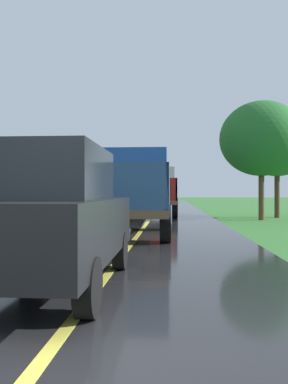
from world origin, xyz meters
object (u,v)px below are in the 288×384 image
(banana_truck_far, at_px, (156,191))
(roadside_tree_near_left, at_px, (261,139))
(banana_truck_near, at_px, (134,190))
(roadside_tree_mid_right, at_px, (70,153))
(following_car, at_px, (52,216))
(roadside_tree_far_left, at_px, (277,145))

(banana_truck_far, relative_size, roadside_tree_near_left, 0.98)
(banana_truck_near, bearing_deg, roadside_tree_mid_right, 112.58)
(roadside_tree_near_left, xyz_separation_m, following_car, (-6.16, -14.40, -2.99))
(following_car, bearing_deg, banana_truck_near, 86.44)
(banana_truck_far, bearing_deg, following_car, -92.69)
(banana_truck_far, bearing_deg, roadside_tree_mid_right, 146.12)
(roadside_tree_far_left, xyz_separation_m, following_car, (-7.43, -16.23, -2.91))
(roadside_tree_mid_right, height_order, following_car, roadside_tree_mid_right)
(banana_truck_near, bearing_deg, roadside_tree_far_left, 52.06)
(roadside_tree_near_left, bearing_deg, roadside_tree_mid_right, 149.45)
(banana_truck_far, height_order, roadside_tree_far_left, roadside_tree_far_left)
(banana_truck_near, relative_size, roadside_tree_far_left, 1.02)
(roadside_tree_mid_right, relative_size, following_car, 1.30)
(roadside_tree_far_left, bearing_deg, banana_truck_far, 172.81)
(roadside_tree_mid_right, xyz_separation_m, following_car, (5.33, -21.18, -3.02))
(banana_truck_near, xyz_separation_m, roadside_tree_near_left, (5.71, 7.12, 2.60))
(banana_truck_near, xyz_separation_m, roadside_tree_mid_right, (-5.78, 13.90, 2.62))
(banana_truck_far, relative_size, roadside_tree_mid_right, 1.09)
(roadside_tree_near_left, xyz_separation_m, roadside_tree_mid_right, (-11.49, 6.78, 0.02))
(banana_truck_near, relative_size, roadside_tree_near_left, 0.98)
(roadside_tree_mid_right, relative_size, roadside_tree_far_left, 0.93)
(banana_truck_near, distance_m, roadside_tree_far_left, 11.62)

